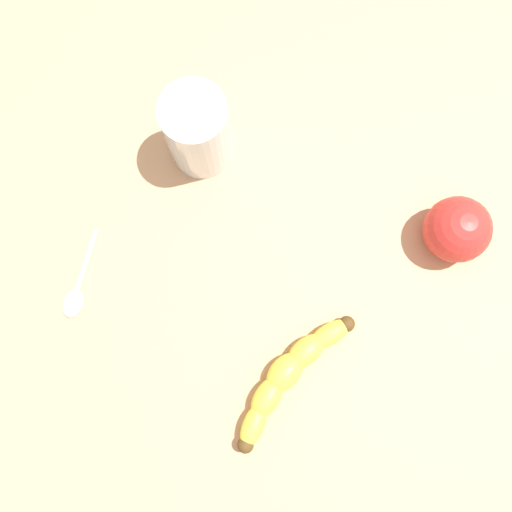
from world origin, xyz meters
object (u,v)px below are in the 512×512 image
(smoothie_glass, at_px, (198,132))
(apple_fruit, at_px, (457,229))
(teaspoon, at_px, (75,298))
(banana, at_px, (288,376))

(smoothie_glass, xyz_separation_m, apple_fruit, (-0.17, 0.28, -0.02))
(apple_fruit, relative_size, teaspoon, 0.80)
(banana, relative_size, smoothie_glass, 1.62)
(apple_fruit, distance_m, teaspoon, 0.47)
(apple_fruit, xyz_separation_m, teaspoon, (0.41, -0.23, -0.04))
(banana, xyz_separation_m, teaspoon, (0.14, -0.24, -0.01))
(smoothie_glass, height_order, apple_fruit, smoothie_glass)
(banana, relative_size, apple_fruit, 2.52)
(banana, distance_m, teaspoon, 0.28)
(banana, bearing_deg, teaspoon, -68.63)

